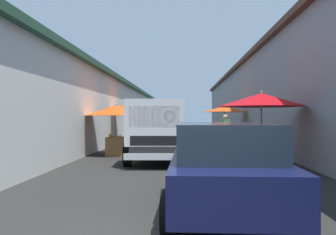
{
  "coord_description": "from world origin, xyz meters",
  "views": [
    {
      "loc": [
        -3.43,
        -0.02,
        1.56
      ],
      "look_at": [
        12.82,
        0.72,
        1.51
      ],
      "focal_mm": 35.7,
      "sensor_mm": 36.0,
      "label": 1
    }
  ],
  "objects": [
    {
      "name": "ground",
      "position": [
        13.5,
        0.0,
        0.0
      ],
      "size": [
        90.0,
        90.0,
        0.0
      ],
      "primitive_type": "plane",
      "color": "#282826"
    },
    {
      "name": "building_left_whitewash",
      "position": [
        15.75,
        7.29,
        1.96
      ],
      "size": [
        49.8,
        7.5,
        3.9
      ],
      "color": "silver",
      "rests_on": "ground"
    },
    {
      "name": "building_right_concrete",
      "position": [
        15.75,
        -7.29,
        2.56
      ],
      "size": [
        49.8,
        7.5,
        5.11
      ],
      "color": "gray",
      "rests_on": "ground"
    },
    {
      "name": "fruit_stall_near_left",
      "position": [
        7.05,
        -2.45,
        1.87
      ],
      "size": [
        2.7,
        2.7,
        2.36
      ],
      "color": "#9E9EA3",
      "rests_on": "ground"
    },
    {
      "name": "fruit_stall_near_right",
      "position": [
        14.56,
        2.68,
        1.76
      ],
      "size": [
        2.34,
        2.34,
        2.39
      ],
      "color": "#9E9EA3",
      "rests_on": "ground"
    },
    {
      "name": "fruit_stall_mid_lane",
      "position": [
        9.89,
        2.7,
        1.59
      ],
      "size": [
        2.42,
        2.42,
        2.09
      ],
      "color": "#9E9EA3",
      "rests_on": "ground"
    },
    {
      "name": "fruit_stall_far_right",
      "position": [
        16.88,
        -2.54,
        1.8
      ],
      "size": [
        2.67,
        2.67,
        2.28
      ],
      "color": "#9E9EA3",
      "rests_on": "ground"
    },
    {
      "name": "hatchback_car",
      "position": [
        2.24,
        -0.71,
        0.74
      ],
      "size": [
        3.94,
        1.97,
        1.45
      ],
      "color": "#0F1438",
      "rests_on": "ground"
    },
    {
      "name": "delivery_truck",
      "position": [
        7.65,
        0.88,
        1.04
      ],
      "size": [
        4.98,
        2.12,
        2.08
      ],
      "color": "black",
      "rests_on": "ground"
    },
    {
      "name": "vendor_by_crates",
      "position": [
        11.72,
        1.7,
        0.98
      ],
      "size": [
        0.66,
        0.23,
        1.69
      ],
      "color": "#232328",
      "rests_on": "ground"
    },
    {
      "name": "vendor_in_shade",
      "position": [
        11.88,
        -1.94,
        0.96
      ],
      "size": [
        0.47,
        0.5,
        1.66
      ],
      "color": "navy",
      "rests_on": "ground"
    },
    {
      "name": "parked_scooter",
      "position": [
        12.65,
        -2.12,
        0.45
      ],
      "size": [
        1.66,
        0.61,
        1.14
      ],
      "color": "black",
      "rests_on": "ground"
    }
  ]
}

